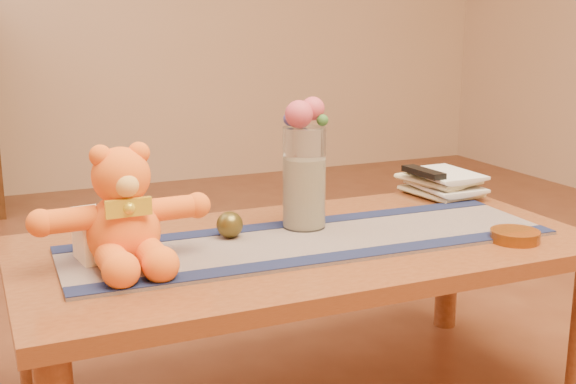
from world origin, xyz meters
name	(u,v)px	position (x,y,z in m)	size (l,w,h in m)	color
coffee_table_top	(307,249)	(0.00, 0.00, 0.43)	(1.40, 0.70, 0.04)	brown
table_leg_bl	(30,332)	(-0.64, 0.29, 0.21)	(0.07, 0.07, 0.41)	brown
table_leg_br	(447,265)	(0.64, 0.29, 0.21)	(0.07, 0.07, 0.41)	brown
persian_runner	(312,241)	(0.01, -0.01, 0.45)	(1.20, 0.35, 0.01)	#181D43
runner_border_near	(338,256)	(0.00, -0.16, 0.46)	(1.20, 0.06, 0.00)	#141A3D
runner_border_far	(290,224)	(0.01, 0.13, 0.46)	(1.20, 0.06, 0.00)	#141A3D
teddy_bear	(122,207)	(-0.45, 0.00, 0.58)	(0.37, 0.31, 0.25)	orange
pillar_candle	(99,234)	(-0.49, 0.05, 0.52)	(0.10, 0.10, 0.12)	#FFE2BB
candle_wick	(97,206)	(-0.49, 0.05, 0.58)	(0.00, 0.00, 0.01)	black
glass_vase	(304,178)	(0.04, 0.09, 0.59)	(0.11, 0.11, 0.26)	silver
potpourri_fill	(304,193)	(0.04, 0.09, 0.55)	(0.09, 0.09, 0.18)	beige
rose_left	(299,114)	(0.02, 0.08, 0.75)	(0.07, 0.07, 0.07)	#C04355
rose_right	(313,109)	(0.06, 0.10, 0.76)	(0.06, 0.06, 0.06)	#C04355
blue_flower_back	(302,114)	(0.05, 0.13, 0.75)	(0.04, 0.04, 0.04)	#454596
blue_flower_side	(290,119)	(0.01, 0.11, 0.74)	(0.04, 0.04, 0.04)	#454596
leaf_sprig	(322,120)	(0.08, 0.07, 0.74)	(0.03, 0.03, 0.03)	#33662D
bronze_ball	(230,225)	(-0.17, 0.08, 0.49)	(0.07, 0.07, 0.07)	#4C4119
book_bottom	(420,196)	(0.50, 0.25, 0.46)	(0.17, 0.22, 0.02)	beige
book_lower	(423,190)	(0.50, 0.25, 0.48)	(0.16, 0.22, 0.02)	beige
book_upper	(419,183)	(0.49, 0.25, 0.50)	(0.17, 0.22, 0.02)	beige
book_top	(423,177)	(0.50, 0.25, 0.52)	(0.16, 0.22, 0.02)	beige
tv_remote	(423,172)	(0.50, 0.24, 0.54)	(0.04, 0.16, 0.02)	black
amber_dish	(515,236)	(0.47, -0.21, 0.46)	(0.12, 0.12, 0.03)	#BF5914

